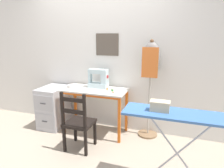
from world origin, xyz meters
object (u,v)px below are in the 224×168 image
dress_form (151,67)px  storage_box (160,106)px  sewing_machine (99,79)px  ironing_board (180,118)px  scissors (115,92)px  filing_cabinet (54,107)px  thread_spool_near_machine (107,89)px  thread_spool_far_edge (112,90)px  thread_spool_mid_table (111,89)px  wooden_chair (78,123)px  fabric_bowl (72,86)px

dress_form → storage_box: bearing=-76.6°
sewing_machine → ironing_board: bearing=-38.7°
scissors → filing_cabinet: bearing=177.7°
sewing_machine → dress_form: size_ratio=0.22×
thread_spool_near_machine → thread_spool_far_edge: size_ratio=1.00×
scissors → storage_box: (0.77, -0.87, 0.17)m
filing_cabinet → ironing_board: 2.41m
scissors → thread_spool_mid_table: 0.16m
sewing_machine → thread_spool_mid_table: 0.28m
filing_cabinet → dress_form: dress_form is taller
wooden_chair → filing_cabinet: bearing=145.4°
thread_spool_far_edge → ironing_board: bearing=-41.4°
sewing_machine → thread_spool_far_edge: (0.29, -0.15, -0.13)m
scissors → ironing_board: ironing_board is taller
thread_spool_mid_table → wooden_chair: size_ratio=0.04×
thread_spool_near_machine → ironing_board: bearing=-39.6°
wooden_chair → thread_spool_near_machine: bearing=68.0°
fabric_bowl → thread_spool_far_edge: 0.73m
thread_spool_near_machine → ironing_board: ironing_board is taller
fabric_bowl → sewing_machine: bearing=19.7°
thread_spool_near_machine → thread_spool_mid_table: size_ratio=1.12×
wooden_chair → sewing_machine: bearing=86.0°
thread_spool_near_machine → wooden_chair: size_ratio=0.05×
thread_spool_mid_table → sewing_machine: bearing=164.3°
fabric_bowl → dress_form: dress_form is taller
thread_spool_near_machine → storage_box: (0.93, -0.94, 0.15)m
sewing_machine → thread_spool_near_machine: bearing=-33.1°
sewing_machine → thread_spool_far_edge: 0.35m
thread_spool_near_machine → wooden_chair: (-0.23, -0.58, -0.38)m
wooden_chair → storage_box: 1.32m
thread_spool_near_machine → fabric_bowl: bearing=-176.4°
sewing_machine → fabric_bowl: sewing_machine is taller
filing_cabinet → thread_spool_far_edge: bearing=-0.4°
sewing_machine → wooden_chair: bearing=-94.0°
thread_spool_mid_table → ironing_board: ironing_board is taller
dress_form → wooden_chair: bearing=-139.9°
dress_form → scissors: bearing=-154.0°
thread_spool_far_edge → sewing_machine: bearing=152.7°
sewing_machine → filing_cabinet: 1.03m
sewing_machine → thread_spool_near_machine: 0.25m
wooden_chair → filing_cabinet: size_ratio=1.23×
thread_spool_far_edge → filing_cabinet: thread_spool_far_edge is taller
thread_spool_near_machine → thread_spool_mid_table: 0.08m
wooden_chair → dress_form: size_ratio=0.57×
thread_spool_mid_table → ironing_board: 1.47m
thread_spool_near_machine → storage_box: 1.32m
scissors → thread_spool_near_machine: size_ratio=3.27×
scissors → thread_spool_mid_table: thread_spool_mid_table is taller
thread_spool_near_machine → storage_box: size_ratio=0.22×
thread_spool_near_machine → thread_spool_mid_table: (0.05, 0.05, -0.00)m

